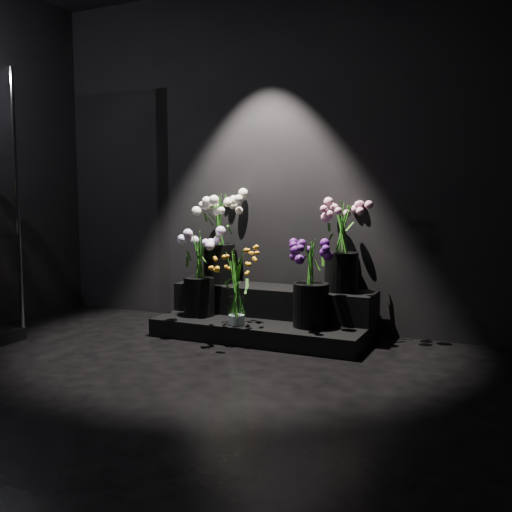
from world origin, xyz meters
The scene contains 8 objects.
floor centered at (0.00, 0.00, 0.00)m, with size 4.00×4.00×0.00m, color black.
wall_back centered at (0.00, 2.00, 1.40)m, with size 4.00×4.00×0.00m, color black.
display_riser centered at (0.17, 1.68, 0.15)m, with size 1.63×0.72×0.36m.
bouquet_orange_bells centered at (0.06, 1.34, 0.42)m, with size 0.34×0.34×0.56m.
bouquet_lilac centered at (-0.36, 1.51, 0.51)m, with size 0.41×0.41×0.66m.
bouquet_purple centered at (0.57, 1.51, 0.48)m, with size 0.33×0.33×0.63m.
bouquet_cream_roses centered at (-0.33, 1.79, 0.79)m, with size 0.55×0.55×0.73m.
bouquet_pink_roses centered at (0.71, 1.80, 0.75)m, with size 0.37×0.37×0.70m.
Camera 1 is at (1.91, -2.35, 1.08)m, focal length 40.00 mm.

